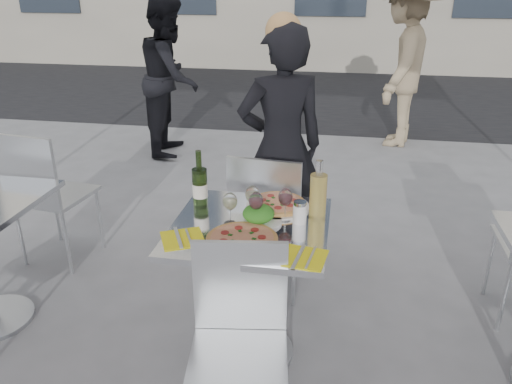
% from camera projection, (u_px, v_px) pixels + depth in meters
% --- Properties ---
extents(ground, '(80.00, 80.00, 0.00)m').
position_uv_depth(ground, '(251.00, 352.00, 2.61)').
color(ground, slate).
extents(street_asphalt, '(24.00, 5.00, 0.00)m').
position_uv_depth(street_asphalt, '(321.00, 92.00, 8.49)').
color(street_asphalt, black).
rests_on(street_asphalt, ground).
extents(main_table, '(0.72, 0.72, 0.75)m').
position_uv_depth(main_table, '(251.00, 263.00, 2.40)').
color(main_table, '#B7BABF').
rests_on(main_table, ground).
extents(chair_far, '(0.46, 0.47, 0.91)m').
position_uv_depth(chair_far, '(268.00, 214.00, 2.89)').
color(chair_far, silver).
rests_on(chair_far, ground).
extents(chair_near, '(0.44, 0.45, 0.85)m').
position_uv_depth(chair_near, '(239.00, 330.00, 2.00)').
color(chair_near, silver).
rests_on(chair_near, ground).
extents(side_chair_lfar, '(0.48, 0.49, 0.94)m').
position_uv_depth(side_chair_lfar, '(44.00, 188.00, 3.21)').
color(side_chair_lfar, silver).
rests_on(side_chair_lfar, ground).
extents(woman_diner, '(0.67, 0.57, 1.57)m').
position_uv_depth(woman_diner, '(281.00, 148.00, 3.24)').
color(woman_diner, black).
rests_on(woman_diner, ground).
extents(pedestrian_a, '(0.73, 0.88, 1.65)m').
position_uv_depth(pedestrian_a, '(170.00, 77.00, 5.32)').
color(pedestrian_a, black).
rests_on(pedestrian_a, ground).
extents(pedestrian_b, '(0.95, 1.33, 1.85)m').
position_uv_depth(pedestrian_b, '(402.00, 63.00, 5.55)').
color(pedestrian_b, tan).
rests_on(pedestrian_b, ground).
extents(pizza_near, '(0.31, 0.31, 0.02)m').
position_uv_depth(pizza_near, '(242.00, 239.00, 2.16)').
color(pizza_near, '#DB9F55').
rests_on(pizza_near, main_table).
extents(pizza_far, '(0.32, 0.32, 0.03)m').
position_uv_depth(pizza_far, '(278.00, 205.00, 2.48)').
color(pizza_far, white).
rests_on(pizza_far, main_table).
extents(salad_plate, '(0.22, 0.22, 0.09)m').
position_uv_depth(salad_plate, '(259.00, 215.00, 2.32)').
color(salad_plate, white).
rests_on(salad_plate, main_table).
extents(wine_bottle, '(0.07, 0.08, 0.29)m').
position_uv_depth(wine_bottle, '(200.00, 186.00, 2.45)').
color(wine_bottle, '#2E481B').
rests_on(wine_bottle, main_table).
extents(carafe, '(0.08, 0.08, 0.29)m').
position_uv_depth(carafe, '(318.00, 195.00, 2.33)').
color(carafe, '#E2C860').
rests_on(carafe, main_table).
extents(sugar_shaker, '(0.06, 0.06, 0.11)m').
position_uv_depth(sugar_shaker, '(300.00, 212.00, 2.31)').
color(sugar_shaker, white).
rests_on(sugar_shaker, main_table).
extents(wineglass_white_a, '(0.07, 0.07, 0.16)m').
position_uv_depth(wineglass_white_a, '(230.00, 203.00, 2.28)').
color(wineglass_white_a, white).
rests_on(wineglass_white_a, main_table).
extents(wineglass_white_b, '(0.07, 0.07, 0.16)m').
position_uv_depth(wineglass_white_b, '(252.00, 195.00, 2.35)').
color(wineglass_white_b, white).
rests_on(wineglass_white_b, main_table).
extents(wineglass_red_a, '(0.07, 0.07, 0.16)m').
position_uv_depth(wineglass_red_a, '(256.00, 202.00, 2.28)').
color(wineglass_red_a, white).
rests_on(wineglass_red_a, main_table).
extents(wineglass_red_b, '(0.07, 0.07, 0.16)m').
position_uv_depth(wineglass_red_b, '(285.00, 198.00, 2.32)').
color(wineglass_red_b, white).
rests_on(wineglass_red_b, main_table).
extents(napkin_left, '(0.24, 0.24, 0.01)m').
position_uv_depth(napkin_left, '(183.00, 238.00, 2.19)').
color(napkin_left, yellow).
rests_on(napkin_left, main_table).
extents(napkin_right, '(0.20, 0.20, 0.01)m').
position_uv_depth(napkin_right, '(303.00, 257.00, 2.04)').
color(napkin_right, yellow).
rests_on(napkin_right, main_table).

